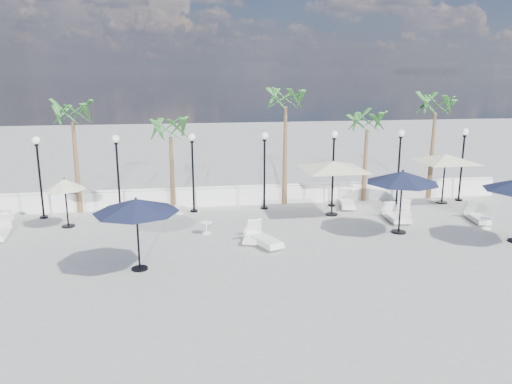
{
  "coord_description": "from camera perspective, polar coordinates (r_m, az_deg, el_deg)",
  "views": [
    {
      "loc": [
        -4.14,
        -17.22,
        6.67
      ],
      "look_at": [
        -0.82,
        3.95,
        1.5
      ],
      "focal_mm": 35.0,
      "sensor_mm": 36.0,
      "label": 1
    }
  ],
  "objects": [
    {
      "name": "side_table_0",
      "position": [
        24.28,
        -8.75,
        -1.89
      ],
      "size": [
        0.45,
        0.45,
        0.44
      ],
      "color": "white",
      "rests_on": "ground"
    },
    {
      "name": "parasol_cream_sq_b",
      "position": [
        27.35,
        20.89,
        4.02
      ],
      "size": [
        5.52,
        5.52,
        2.77
      ],
      "color": "black",
      "rests_on": "ground"
    },
    {
      "name": "side_table_2",
      "position": [
        23.95,
        24.85,
        -3.15
      ],
      "size": [
        0.51,
        0.51,
        0.5
      ],
      "color": "white",
      "rests_on": "ground"
    },
    {
      "name": "lounger_0",
      "position": [
        24.76,
        -27.1,
        -3.11
      ],
      "size": [
        0.62,
        1.66,
        0.61
      ],
      "rotation": [
        0.0,
        0.0,
        -0.06
      ],
      "color": "white",
      "rests_on": "ground"
    },
    {
      "name": "palm_3",
      "position": [
        26.49,
        12.59,
        7.35
      ],
      "size": [
        2.6,
        2.6,
        4.9
      ],
      "color": "brown",
      "rests_on": "ground"
    },
    {
      "name": "parasol_navy_mid",
      "position": [
        21.58,
        16.39,
        1.6
      ],
      "size": [
        3.05,
        3.05,
        2.74
      ],
      "color": "black",
      "rests_on": "ground"
    },
    {
      "name": "parasol_navy_left",
      "position": [
        17.26,
        -13.54,
        -1.57
      ],
      "size": [
        2.93,
        2.93,
        2.59
      ],
      "color": "black",
      "rests_on": "ground"
    },
    {
      "name": "lounger_7",
      "position": [
        24.98,
        23.91,
        -2.58
      ],
      "size": [
        0.84,
        1.88,
        0.68
      ],
      "rotation": [
        0.0,
        0.0,
        -0.14
      ],
      "color": "white",
      "rests_on": "ground"
    },
    {
      "name": "lamppost_1",
      "position": [
        24.26,
        -15.57,
        3.14
      ],
      "size": [
        0.36,
        0.36,
        3.84
      ],
      "color": "black",
      "rests_on": "ground"
    },
    {
      "name": "balustrade",
      "position": [
        25.82,
        0.58,
        -0.34
      ],
      "size": [
        26.0,
        0.3,
        1.01
      ],
      "color": "white",
      "rests_on": "ground"
    },
    {
      "name": "lounger_1",
      "position": [
        23.2,
        -27.26,
        -4.05
      ],
      "size": [
        0.9,
        2.08,
        0.76
      ],
      "rotation": [
        0.0,
        0.0,
        0.13
      ],
      "color": "white",
      "rests_on": "ground"
    },
    {
      "name": "lamppost_5",
      "position": [
        26.54,
        16.08,
        3.97
      ],
      "size": [
        0.36,
        0.36,
        3.84
      ],
      "color": "black",
      "rests_on": "ground"
    },
    {
      "name": "lounger_4",
      "position": [
        23.82,
        15.4,
        -2.64
      ],
      "size": [
        0.66,
        1.81,
        0.67
      ],
      "rotation": [
        0.0,
        0.0,
        -0.04
      ],
      "color": "white",
      "rests_on": "ground"
    },
    {
      "name": "palm_4",
      "position": [
        27.98,
        19.83,
        8.79
      ],
      "size": [
        2.6,
        2.6,
        5.7
      ],
      "color": "brown",
      "rests_on": "ground"
    },
    {
      "name": "lamppost_4",
      "position": [
        25.27,
        8.84,
        3.88
      ],
      "size": [
        0.36,
        0.36,
        3.84
      ],
      "color": "black",
      "rests_on": "ground"
    },
    {
      "name": "lounger_5",
      "position": [
        24.07,
        16.57,
        -2.49
      ],
      "size": [
        1.34,
        2.06,
        0.74
      ],
      "rotation": [
        0.0,
        0.0,
        -0.4
      ],
      "color": "white",
      "rests_on": "ground"
    },
    {
      "name": "palm_0",
      "position": [
        25.09,
        -20.24,
        7.85
      ],
      "size": [
        2.6,
        2.6,
        5.5
      ],
      "color": "brown",
      "rests_on": "ground"
    },
    {
      "name": "side_table_1",
      "position": [
        21.23,
        -5.68,
        -3.96
      ],
      "size": [
        0.51,
        0.51,
        0.5
      ],
      "color": "white",
      "rests_on": "ground"
    },
    {
      "name": "parasol_cream_small",
      "position": [
        23.17,
        -21.03,
        0.76
      ],
      "size": [
        1.81,
        1.81,
        2.22
      ],
      "color": "black",
      "rests_on": "ground"
    },
    {
      "name": "palm_2",
      "position": [
        25.14,
        3.42,
        9.99
      ],
      "size": [
        2.6,
        2.6,
        6.1
      ],
      "color": "brown",
      "rests_on": "ground"
    },
    {
      "name": "lamppost_6",
      "position": [
        28.19,
        22.56,
        4.0
      ],
      "size": [
        0.36,
        0.36,
        3.84
      ],
      "color": "black",
      "rests_on": "ground"
    },
    {
      "name": "lounger_2",
      "position": [
        19.81,
        0.77,
        -5.32
      ],
      "size": [
        1.43,
        2.17,
        0.78
      ],
      "rotation": [
        0.0,
        0.0,
        0.41
      ],
      "color": "white",
      "rests_on": "ground"
    },
    {
      "name": "lounger_3",
      "position": [
        20.34,
        -0.39,
        -4.96
      ],
      "size": [
        1.01,
        1.76,
        0.63
      ],
      "rotation": [
        0.0,
        0.0,
        -0.3
      ],
      "color": "white",
      "rests_on": "ground"
    },
    {
      "name": "lamppost_0",
      "position": [
        24.91,
        -23.59,
        2.77
      ],
      "size": [
        0.36,
        0.36,
        3.84
      ],
      "color": "black",
      "rests_on": "ground"
    },
    {
      "name": "lamppost_3",
      "position": [
        24.44,
        0.98,
        3.72
      ],
      "size": [
        0.36,
        0.36,
        3.84
      ],
      "color": "black",
      "rests_on": "ground"
    },
    {
      "name": "palm_1",
      "position": [
        24.7,
        -9.75,
        6.59
      ],
      "size": [
        2.6,
        2.6,
        4.7
      ],
      "color": "brown",
      "rests_on": "ground"
    },
    {
      "name": "ground",
      "position": [
        18.93,
        4.34,
        -7.12
      ],
      "size": [
        100.0,
        100.0,
        0.0
      ],
      "primitive_type": "plane",
      "color": "gray",
      "rests_on": "ground"
    },
    {
      "name": "lounger_6",
      "position": [
        25.69,
        10.32,
        -1.11
      ],
      "size": [
        1.08,
        2.14,
        0.77
      ],
      "rotation": [
        0.0,
        0.0,
        -0.22
      ],
      "color": "white",
      "rests_on": "ground"
    },
    {
      "name": "lamppost_2",
      "position": [
        24.1,
        -7.26,
        3.47
      ],
      "size": [
        0.36,
        0.36,
        3.84
      ],
      "color": "black",
      "rests_on": "ground"
    },
    {
      "name": "parasol_cream_sq_a",
      "position": [
        23.6,
        8.85,
        3.46
      ],
      "size": [
        5.71,
        5.71,
        2.81
      ],
      "color": "black",
      "rests_on": "ground"
    }
  ]
}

